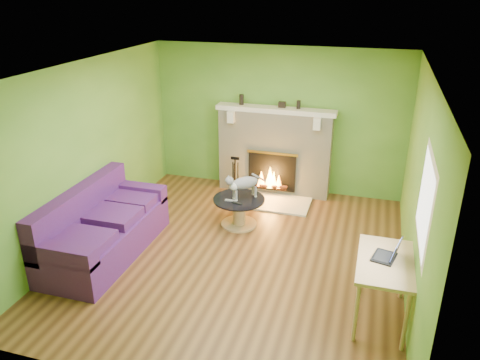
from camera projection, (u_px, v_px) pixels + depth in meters
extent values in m
plane|color=#503017|center=(237.00, 255.00, 6.63)|extent=(5.00, 5.00, 0.00)
plane|color=white|center=(237.00, 69.00, 5.62)|extent=(5.00, 5.00, 0.00)
plane|color=#4B842B|center=(278.00, 120.00, 8.34)|extent=(5.00, 0.00, 5.00)
plane|color=#4B842B|center=(150.00, 275.00, 3.92)|extent=(5.00, 0.00, 5.00)
plane|color=#4B842B|center=(87.00, 153.00, 6.72)|extent=(0.00, 5.00, 5.00)
plane|color=#4B842B|center=(418.00, 190.00, 5.54)|extent=(0.00, 5.00, 5.00)
plane|color=silver|center=(426.00, 202.00, 4.65)|extent=(0.00, 1.20, 1.20)
plane|color=white|center=(425.00, 202.00, 4.65)|extent=(0.00, 1.06, 1.06)
cube|color=beige|center=(275.00, 152.00, 8.40)|extent=(2.00, 0.35, 1.50)
cube|color=black|center=(272.00, 172.00, 8.35)|extent=(0.85, 0.03, 0.68)
cube|color=gold|center=(272.00, 153.00, 8.20)|extent=(0.91, 0.02, 0.04)
cylinder|color=black|center=(271.00, 187.00, 8.43)|extent=(0.55, 0.07, 0.07)
cube|color=beige|center=(276.00, 110.00, 8.06)|extent=(2.10, 0.28, 0.08)
cube|color=beige|center=(231.00, 117.00, 8.15)|extent=(0.12, 0.10, 0.20)
cube|color=beige|center=(317.00, 124.00, 7.75)|extent=(0.12, 0.10, 0.20)
cube|color=beige|center=(267.00, 201.00, 8.22)|extent=(1.50, 0.75, 0.03)
cube|color=beige|center=(276.00, 110.00, 8.06)|extent=(2.10, 0.28, 0.08)
cube|color=#4C185E|center=(105.00, 238.00, 6.59)|extent=(0.96, 2.14, 0.48)
cube|color=#4C185E|center=(80.00, 208.00, 6.52)|extent=(0.22, 2.14, 0.60)
cube|color=#4C185E|center=(59.00, 254.00, 5.62)|extent=(0.96, 0.22, 0.24)
cube|color=#4C185E|center=(136.00, 191.00, 7.32)|extent=(0.96, 0.22, 0.24)
cube|color=#4C185E|center=(81.00, 240.00, 5.92)|extent=(0.77, 0.57, 0.13)
cube|color=#4C185E|center=(110.00, 216.00, 6.55)|extent=(0.77, 0.57, 0.13)
cube|color=#4C185E|center=(131.00, 198.00, 7.08)|extent=(0.77, 0.57, 0.13)
cylinder|color=tan|center=(239.00, 224.00, 7.45)|extent=(0.57, 0.57, 0.03)
cylinder|color=tan|center=(239.00, 212.00, 7.37)|extent=(0.20, 0.20, 0.40)
cylinder|color=black|center=(239.00, 199.00, 7.29)|extent=(0.81, 0.81, 0.03)
cube|color=tan|center=(386.00, 262.00, 5.11)|extent=(0.60, 1.04, 0.04)
cylinder|color=tan|center=(356.00, 313.00, 4.91)|extent=(0.05, 0.05, 0.72)
cylinder|color=tan|center=(406.00, 322.00, 4.78)|extent=(0.05, 0.05, 0.72)
cylinder|color=tan|center=(361.00, 265.00, 5.73)|extent=(0.05, 0.05, 0.72)
cylinder|color=tan|center=(404.00, 272.00, 5.60)|extent=(0.05, 0.05, 0.72)
cube|color=#949396|center=(231.00, 200.00, 7.20)|extent=(0.17, 0.05, 0.02)
cube|color=black|center=(237.00, 203.00, 7.11)|extent=(0.17, 0.08, 0.02)
cylinder|color=black|center=(242.00, 100.00, 8.20)|extent=(0.08, 0.08, 0.18)
cylinder|color=black|center=(299.00, 105.00, 7.94)|extent=(0.07, 0.07, 0.14)
cube|color=black|center=(282.00, 105.00, 8.03)|extent=(0.12, 0.08, 0.10)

